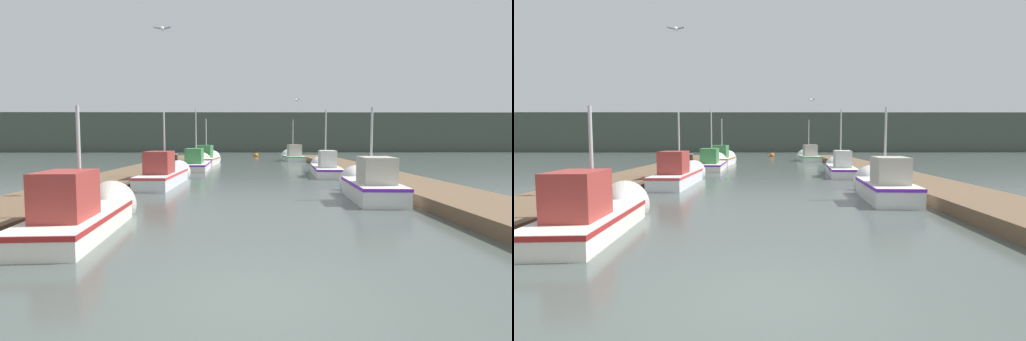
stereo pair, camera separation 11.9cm
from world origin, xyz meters
TOP-DOWN VIEW (x-y plane):
  - ground_plane at (0.00, 0.00)m, footprint 200.00×200.00m
  - dock_left at (-6.40, 16.00)m, footprint 2.69×40.00m
  - dock_right at (6.40, 16.00)m, footprint 2.69×40.00m
  - distant_shore_ridge at (0.00, 63.18)m, footprint 120.00×16.00m
  - fishing_boat_0 at (-3.94, 3.94)m, footprint 1.69×4.77m
  - fishing_boat_1 at (4.13, 9.00)m, footprint 1.72×4.85m
  - fishing_boat_2 at (-4.07, 13.47)m, footprint 1.45×6.29m
  - fishing_boat_3 at (4.28, 18.42)m, footprint 1.92×6.45m
  - fishing_boat_4 at (-3.88, 22.84)m, footprint 1.91×6.26m
  - fishing_boat_5 at (-3.72, 27.80)m, footprint 2.00×5.15m
  - fishing_boat_6 at (3.87, 32.83)m, footprint 1.94×5.09m
  - mooring_piling_0 at (-5.05, 21.30)m, footprint 0.26×0.26m
  - mooring_piling_1 at (-5.19, 27.04)m, footprint 0.25×0.25m
  - channel_buoy at (0.49, 40.40)m, footprint 0.58×0.58m
  - seagull_lead at (2.58, 18.38)m, footprint 0.41×0.52m
  - seagull_1 at (-2.85, 7.66)m, footprint 0.55×0.28m

SIDE VIEW (x-z plane):
  - ground_plane at x=0.00m, z-range 0.00..0.00m
  - channel_buoy at x=0.49m, z-range -0.38..0.70m
  - dock_left at x=-6.40m, z-range 0.00..0.39m
  - dock_right at x=6.40m, z-range 0.00..0.39m
  - fishing_boat_4 at x=-3.88m, z-range -1.95..2.75m
  - fishing_boat_3 at x=4.28m, z-range -1.69..2.50m
  - fishing_boat_0 at x=-3.94m, z-range -1.23..2.07m
  - fishing_boat_6 at x=3.87m, z-range -1.76..2.63m
  - fishing_boat_5 at x=-3.72m, z-range -1.66..2.58m
  - fishing_boat_2 at x=-4.07m, z-range -1.37..2.30m
  - fishing_boat_1 at x=4.13m, z-range -1.31..2.27m
  - mooring_piling_0 at x=-5.05m, z-range 0.01..1.10m
  - mooring_piling_1 at x=-5.19m, z-range 0.01..1.17m
  - distant_shore_ridge at x=0.00m, z-range 0.00..6.01m
  - seagull_lead at x=2.58m, z-range 4.29..4.41m
  - seagull_1 at x=-2.85m, z-range 5.48..5.60m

